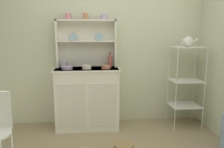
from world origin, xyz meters
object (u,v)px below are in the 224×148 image
(hutch_cabinet, at_px, (87,98))
(porcelain_teapot, at_px, (188,41))
(bowl_mixing_large, at_px, (67,68))
(utensil_jar, at_px, (63,64))
(hutch_shelf_unit, at_px, (87,40))
(bakers_rack, at_px, (186,77))
(jam_bottle, at_px, (110,61))
(cup_rose_0, at_px, (68,16))

(hutch_cabinet, bearing_deg, porcelain_teapot, -3.27)
(bowl_mixing_large, distance_m, utensil_jar, 0.17)
(hutch_shelf_unit, xyz_separation_m, bakers_rack, (1.49, -0.25, -0.56))
(utensil_jar, distance_m, porcelain_teapot, 1.87)
(jam_bottle, relative_size, utensil_jar, 0.91)
(hutch_shelf_unit, xyz_separation_m, bowl_mixing_large, (-0.28, -0.24, -0.39))
(bakers_rack, xyz_separation_m, porcelain_teapot, (-0.00, 0.00, 0.54))
(bakers_rack, xyz_separation_m, cup_rose_0, (-1.75, 0.21, 0.90))
(cup_rose_0, bearing_deg, jam_bottle, -3.37)
(hutch_shelf_unit, bearing_deg, jam_bottle, -12.34)
(hutch_cabinet, distance_m, utensil_jar, 0.62)
(utensil_jar, relative_size, porcelain_teapot, 1.02)
(bakers_rack, bearing_deg, hutch_shelf_unit, 170.54)
(cup_rose_0, xyz_separation_m, porcelain_teapot, (1.74, -0.21, -0.36))
(hutch_shelf_unit, relative_size, bakers_rack, 0.72)
(bowl_mixing_large, distance_m, porcelain_teapot, 1.80)
(porcelain_teapot, bearing_deg, jam_bottle, 171.42)
(utensil_jar, bearing_deg, bakers_rack, -5.05)
(cup_rose_0, distance_m, porcelain_teapot, 1.79)
(cup_rose_0, bearing_deg, hutch_cabinet, -25.17)
(hutch_cabinet, height_order, porcelain_teapot, porcelain_teapot)
(bakers_rack, height_order, cup_rose_0, cup_rose_0)
(bakers_rack, height_order, porcelain_teapot, porcelain_teapot)
(bakers_rack, xyz_separation_m, utensil_jar, (-1.84, 0.16, 0.21))
(hutch_cabinet, bearing_deg, bakers_rack, -3.26)
(cup_rose_0, xyz_separation_m, bowl_mixing_large, (-0.02, -0.20, -0.73))
(jam_bottle, bearing_deg, cup_rose_0, 176.63)
(bakers_rack, relative_size, utensil_jar, 5.03)
(bakers_rack, distance_m, cup_rose_0, 1.98)
(cup_rose_0, bearing_deg, bowl_mixing_large, -94.76)
(hutch_shelf_unit, height_order, porcelain_teapot, hutch_shelf_unit)
(hutch_shelf_unit, bearing_deg, hutch_cabinet, -90.00)
(cup_rose_0, height_order, porcelain_teapot, cup_rose_0)
(cup_rose_0, relative_size, porcelain_teapot, 0.40)
(bakers_rack, bearing_deg, porcelain_teapot, 180.00)
(jam_bottle, bearing_deg, bakers_rack, -8.57)
(hutch_shelf_unit, relative_size, utensil_jar, 3.61)
(hutch_cabinet, xyz_separation_m, cup_rose_0, (-0.26, 0.12, 1.20))
(bakers_rack, bearing_deg, jam_bottle, 171.43)
(hutch_cabinet, distance_m, bakers_rack, 1.52)
(hutch_cabinet, bearing_deg, utensil_jar, 167.51)
(bakers_rack, relative_size, porcelain_teapot, 5.13)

